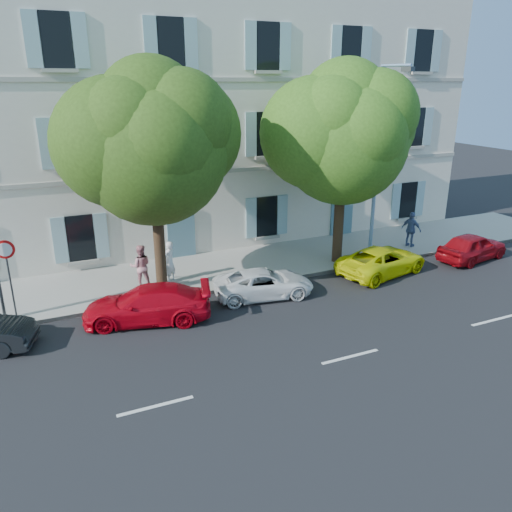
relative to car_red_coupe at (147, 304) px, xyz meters
name	(u,v)px	position (x,y,z in m)	size (l,w,h in m)	color
ground	(289,306)	(5.09, -0.93, -0.63)	(90.00, 90.00, 0.00)	black
sidewalk	(243,266)	(5.09, 3.52, -0.56)	(36.00, 4.50, 0.15)	#A09E96
kerb	(264,282)	(5.09, 1.35, -0.55)	(36.00, 0.16, 0.16)	#9E998E
building	(199,121)	(5.09, 9.27, 5.37)	(28.00, 7.00, 12.00)	silver
car_red_coupe	(147,304)	(0.00, 0.00, 0.00)	(1.78, 4.37, 1.27)	#BD0515
car_white_coupe	(264,283)	(4.59, 0.27, -0.10)	(1.79, 3.88, 1.08)	white
car_yellow_supercar	(382,261)	(10.28, 0.36, -0.03)	(2.00, 4.33, 1.20)	#E2E609
car_red_hatchback	(472,247)	(15.23, 0.08, 0.01)	(1.53, 3.80, 1.30)	maroon
tree_left	(153,151)	(1.05, 2.16, 4.94)	(5.44, 5.44, 8.43)	#3A2819
tree_right	(343,141)	(9.17, 2.19, 4.93)	(5.48, 5.48, 8.44)	#3A2819
road_sign	(7,262)	(-4.21, 1.96, 1.53)	(0.64, 0.14, 2.80)	#383A3D
street_lamp	(380,154)	(10.93, 1.93, 4.30)	(0.43, 1.81, 8.44)	#7293BF
pedestrian_a	(169,262)	(1.58, 2.90, 0.37)	(0.62, 0.41, 1.71)	white
pedestrian_b	(141,266)	(0.39, 2.82, 0.39)	(0.85, 0.66, 1.74)	#C9818A
pedestrian_c	(411,229)	(13.67, 2.52, 0.39)	(1.02, 0.43, 1.74)	#506493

